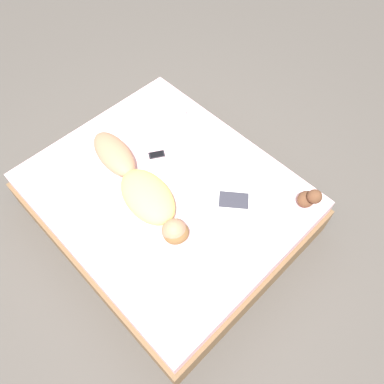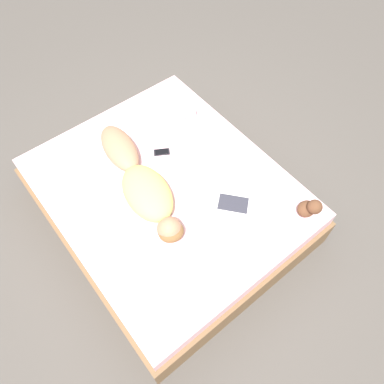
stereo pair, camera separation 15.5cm
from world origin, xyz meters
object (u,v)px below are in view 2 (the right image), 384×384
coffee_mug (191,113)px  open_magazine (235,192)px  person (141,182)px  cell_phone (162,152)px

coffee_mug → open_magazine: bearing=74.2°
person → open_magazine: size_ratio=2.29×
coffee_mug → cell_phone: size_ratio=0.85×
person → cell_phone: size_ratio=8.51×
person → cell_phone: (-0.34, -0.20, -0.08)m
coffee_mug → person: bearing=25.1°
coffee_mug → cell_phone: coffee_mug is taller
person → cell_phone: 0.40m
cell_phone → coffee_mug: bearing=141.8°
open_magazine → person: bearing=-81.6°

